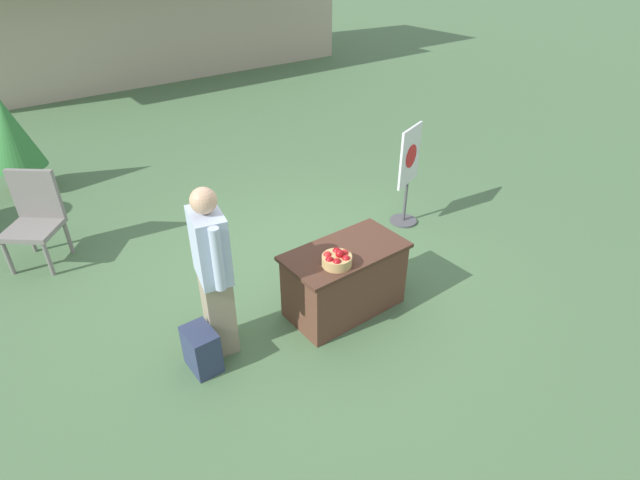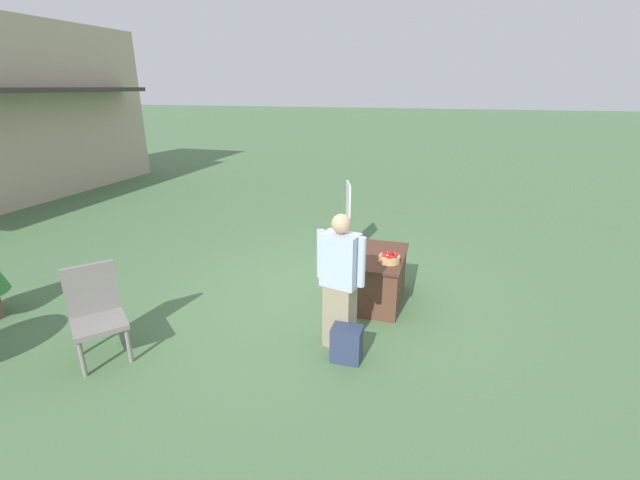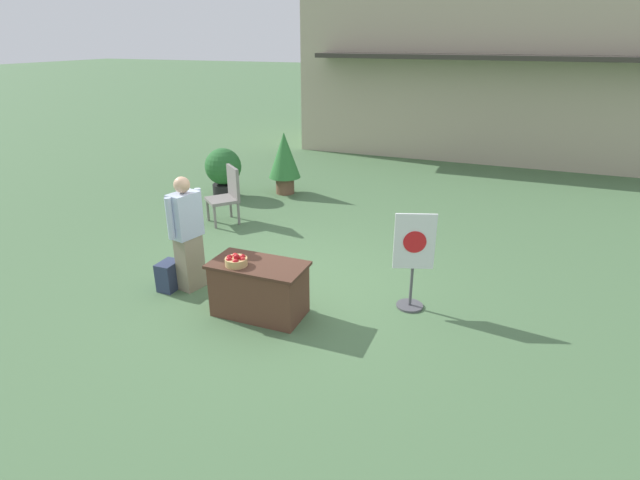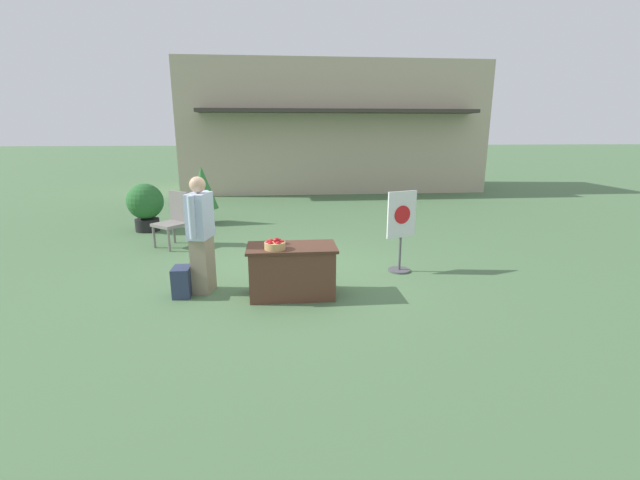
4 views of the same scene
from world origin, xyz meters
TOP-DOWN VIEW (x-y plane):
  - ground_plane at (0.00, 0.00)m, footprint 120.00×120.00m
  - storefront_building at (1.89, 10.61)m, footprint 11.10×4.50m
  - display_table at (-0.05, -0.80)m, footprint 1.23×0.65m
  - apple_basket at (-0.27, -0.95)m, footprint 0.28×0.28m
  - person_visitor at (-1.31, -0.52)m, footprint 0.35×0.60m
  - backpack at (-1.59, -0.67)m, footprint 0.24×0.34m
  - poster_board at (1.75, 0.10)m, footprint 0.51×0.36m
  - patio_chair at (-2.28, 2.10)m, footprint 0.78×0.78m
  - potted_plant_near_right at (-3.26, 3.53)m, footprint 0.81×0.81m
  - potted_plant_far_left at (-2.08, 4.25)m, footprint 0.73×0.73m

SIDE VIEW (x-z plane):
  - ground_plane at x=0.00m, z-range 0.00..0.00m
  - backpack at x=-1.59m, z-range 0.00..0.42m
  - display_table at x=-0.05m, z-range 0.00..0.73m
  - patio_chair at x=-2.28m, z-range 0.05..1.14m
  - potted_plant_near_right at x=-3.26m, z-range 0.07..1.17m
  - poster_board at x=1.75m, z-range 0.05..1.38m
  - apple_basket at x=-0.27m, z-range 0.71..0.87m
  - potted_plant_far_left at x=-2.08m, z-range 0.11..1.53m
  - person_visitor at x=-1.31m, z-range 0.02..1.68m
  - storefront_building at x=1.89m, z-range 0.00..4.67m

